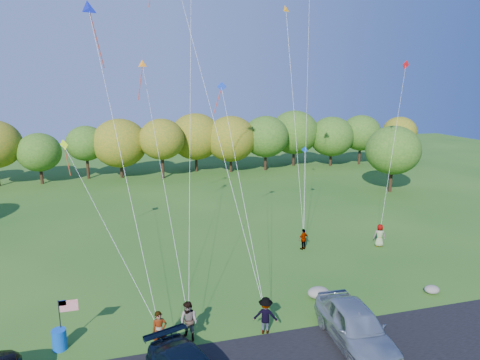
{
  "coord_description": "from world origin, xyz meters",
  "views": [
    {
      "loc": [
        -4.88,
        -18.6,
        11.96
      ],
      "look_at": [
        1.95,
        6.0,
        6.18
      ],
      "focal_mm": 32.0,
      "sensor_mm": 36.0,
      "label": 1
    }
  ],
  "objects_px": {
    "minivan_silver": "(356,326)",
    "flyer_e": "(380,235)",
    "flyer_c": "(265,315)",
    "flyer_a": "(160,331)",
    "trash_barrel": "(59,340)",
    "flyer_b": "(189,321)",
    "flyer_d": "(304,239)"
  },
  "relations": [
    {
      "from": "flyer_d",
      "to": "flyer_e",
      "type": "distance_m",
      "value": 5.82
    },
    {
      "from": "flyer_d",
      "to": "flyer_a",
      "type": "bearing_deg",
      "value": 20.92
    },
    {
      "from": "flyer_a",
      "to": "flyer_c",
      "type": "distance_m",
      "value": 5.1
    },
    {
      "from": "flyer_e",
      "to": "trash_barrel",
      "type": "xyz_separation_m",
      "value": [
        -21.48,
        -7.28,
        -0.37
      ]
    },
    {
      "from": "minivan_silver",
      "to": "flyer_b",
      "type": "distance_m",
      "value": 7.79
    },
    {
      "from": "minivan_silver",
      "to": "flyer_d",
      "type": "bearing_deg",
      "value": 81.83
    },
    {
      "from": "flyer_e",
      "to": "trash_barrel",
      "type": "bearing_deg",
      "value": 39.7
    },
    {
      "from": "flyer_d",
      "to": "flyer_e",
      "type": "bearing_deg",
      "value": 151.39
    },
    {
      "from": "flyer_a",
      "to": "flyer_d",
      "type": "relative_size",
      "value": 1.21
    },
    {
      "from": "trash_barrel",
      "to": "flyer_e",
      "type": "bearing_deg",
      "value": 18.73
    },
    {
      "from": "flyer_c",
      "to": "trash_barrel",
      "type": "xyz_separation_m",
      "value": [
        -9.54,
        1.27,
        -0.45
      ]
    },
    {
      "from": "flyer_d",
      "to": "flyer_b",
      "type": "bearing_deg",
      "value": 23.43
    },
    {
      "from": "flyer_c",
      "to": "flyer_a",
      "type": "bearing_deg",
      "value": 23.97
    },
    {
      "from": "flyer_a",
      "to": "flyer_d",
      "type": "bearing_deg",
      "value": 31.4
    },
    {
      "from": "flyer_d",
      "to": "trash_barrel",
      "type": "bearing_deg",
      "value": 8.46
    },
    {
      "from": "flyer_b",
      "to": "flyer_c",
      "type": "distance_m",
      "value": 3.72
    },
    {
      "from": "flyer_b",
      "to": "trash_barrel",
      "type": "relative_size",
      "value": 1.99
    },
    {
      "from": "flyer_e",
      "to": "trash_barrel",
      "type": "relative_size",
      "value": 1.76
    },
    {
      "from": "flyer_a",
      "to": "flyer_b",
      "type": "height_order",
      "value": "flyer_b"
    },
    {
      "from": "flyer_c",
      "to": "trash_barrel",
      "type": "height_order",
      "value": "flyer_c"
    },
    {
      "from": "minivan_silver",
      "to": "flyer_e",
      "type": "relative_size",
      "value": 3.28
    },
    {
      "from": "flyer_d",
      "to": "flyer_e",
      "type": "xyz_separation_m",
      "value": [
        5.74,
        -0.95,
        0.07
      ]
    },
    {
      "from": "flyer_a",
      "to": "flyer_b",
      "type": "bearing_deg",
      "value": 7.59
    },
    {
      "from": "minivan_silver",
      "to": "trash_barrel",
      "type": "relative_size",
      "value": 5.77
    },
    {
      "from": "flyer_b",
      "to": "flyer_d",
      "type": "distance_m",
      "value": 13.45
    },
    {
      "from": "flyer_e",
      "to": "minivan_silver",
      "type": "bearing_deg",
      "value": 73.2
    },
    {
      "from": "flyer_c",
      "to": "flyer_e",
      "type": "distance_m",
      "value": 14.69
    },
    {
      "from": "flyer_b",
      "to": "flyer_a",
      "type": "bearing_deg",
      "value": -118.78
    },
    {
      "from": "minivan_silver",
      "to": "flyer_e",
      "type": "height_order",
      "value": "minivan_silver"
    },
    {
      "from": "minivan_silver",
      "to": "flyer_e",
      "type": "distance_m",
      "value": 13.49
    },
    {
      "from": "flyer_a",
      "to": "flyer_c",
      "type": "height_order",
      "value": "flyer_a"
    },
    {
      "from": "flyer_a",
      "to": "flyer_b",
      "type": "xyz_separation_m",
      "value": [
        1.4,
        0.41,
        0.02
      ]
    }
  ]
}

